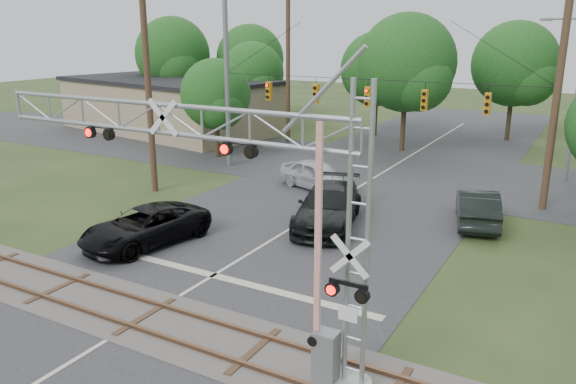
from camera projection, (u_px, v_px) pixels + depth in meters
The scene contains 14 objects.
ground at pixel (95, 348), 15.72m from camera, with size 160.00×160.00×0.00m, color #2B3B1B.
road_main at pixel (277, 237), 24.09m from camera, with size 14.00×90.00×0.02m, color #2A2A2C.
road_cross at pixel (388, 170), 35.80m from camera, with size 90.00×12.00×0.02m, color #2A2A2C.
railroad_track at pixel (146, 316), 17.38m from camera, with size 90.00×3.20×0.17m.
crossing_gantry at pixel (228, 188), 14.10m from camera, with size 12.04×0.97×7.61m.
traffic_signal_span at pixel (384, 86), 30.46m from camera, with size 19.34×0.36×11.50m.
pickup_black at pixel (145, 226), 23.19m from camera, with size 2.56×5.56×1.55m, color black.
car_dark at pixel (328, 206), 25.41m from camera, with size 2.53×6.22×1.81m, color black.
sedan_silver at pixel (317, 175), 31.31m from camera, with size 1.90×4.73×1.61m, color #B1B4B9.
suv_dark at pixel (477, 207), 25.60m from camera, with size 1.74×4.98×1.64m, color black.
commercial_building at pixel (169, 105), 49.38m from camera, with size 20.92×13.22×4.56m.
streetlight at pixel (574, 91), 31.87m from camera, with size 2.51×0.26×9.41m.
utility_poles at pixel (445, 70), 30.98m from camera, with size 25.09×28.84×14.26m.
treeline at pixel (431, 68), 42.65m from camera, with size 57.03×24.58×9.89m.
Camera 1 is at (11.53, -9.45, 8.56)m, focal length 35.00 mm.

